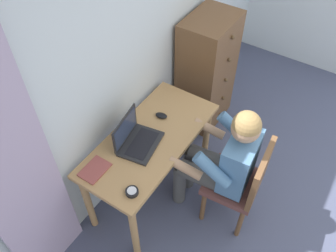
{
  "coord_description": "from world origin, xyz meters",
  "views": [
    {
      "loc": [
        -1.84,
        0.78,
        2.76
      ],
      "look_at": [
        -0.35,
        1.75,
        0.83
      ],
      "focal_mm": 37.28,
      "sensor_mm": 36.0,
      "label": 1
    }
  ],
  "objects_px": {
    "desk": "(151,147)",
    "computer_mouse": "(161,116)",
    "notebook_pad": "(95,170)",
    "person_seated": "(223,158)",
    "chair": "(242,182)",
    "desk_clock": "(132,192)",
    "laptop": "(136,139)",
    "dresser": "(207,72)"
  },
  "relations": [
    {
      "from": "desk",
      "to": "dresser",
      "type": "relative_size",
      "value": 1.02
    },
    {
      "from": "person_seated",
      "to": "desk_clock",
      "type": "relative_size",
      "value": 13.31
    },
    {
      "from": "computer_mouse",
      "to": "person_seated",
      "type": "bearing_deg",
      "value": -106.15
    },
    {
      "from": "desk",
      "to": "laptop",
      "type": "height_order",
      "value": "laptop"
    },
    {
      "from": "person_seated",
      "to": "notebook_pad",
      "type": "distance_m",
      "value": 0.94
    },
    {
      "from": "chair",
      "to": "notebook_pad",
      "type": "xyz_separation_m",
      "value": [
        -0.65,
        0.88,
        0.25
      ]
    },
    {
      "from": "computer_mouse",
      "to": "desk_clock",
      "type": "relative_size",
      "value": 1.11
    },
    {
      "from": "dresser",
      "to": "notebook_pad",
      "type": "distance_m",
      "value": 1.56
    },
    {
      "from": "notebook_pad",
      "to": "desk_clock",
      "type": "bearing_deg",
      "value": -90.67
    },
    {
      "from": "chair",
      "to": "notebook_pad",
      "type": "relative_size",
      "value": 4.19
    },
    {
      "from": "desk",
      "to": "computer_mouse",
      "type": "height_order",
      "value": "computer_mouse"
    },
    {
      "from": "notebook_pad",
      "to": "desk",
      "type": "bearing_deg",
      "value": -18.11
    },
    {
      "from": "computer_mouse",
      "to": "dresser",
      "type": "bearing_deg",
      "value": -7.38
    },
    {
      "from": "chair",
      "to": "person_seated",
      "type": "distance_m",
      "value": 0.26
    },
    {
      "from": "computer_mouse",
      "to": "desk_clock",
      "type": "xyz_separation_m",
      "value": [
        -0.7,
        -0.23,
        -0.0
      ]
    },
    {
      "from": "person_seated",
      "to": "laptop",
      "type": "xyz_separation_m",
      "value": [
        -0.27,
        0.6,
        0.11
      ]
    },
    {
      "from": "desk",
      "to": "person_seated",
      "type": "relative_size",
      "value": 1.01
    },
    {
      "from": "chair",
      "to": "desk_clock",
      "type": "bearing_deg",
      "value": 139.94
    },
    {
      "from": "person_seated",
      "to": "chair",
      "type": "bearing_deg",
      "value": -85.42
    },
    {
      "from": "person_seated",
      "to": "notebook_pad",
      "type": "height_order",
      "value": "person_seated"
    },
    {
      "from": "dresser",
      "to": "person_seated",
      "type": "height_order",
      "value": "person_seated"
    },
    {
      "from": "dresser",
      "to": "computer_mouse",
      "type": "relative_size",
      "value": 11.87
    },
    {
      "from": "desk",
      "to": "notebook_pad",
      "type": "xyz_separation_m",
      "value": [
        -0.46,
        0.15,
        0.12
      ]
    },
    {
      "from": "chair",
      "to": "computer_mouse",
      "type": "bearing_deg",
      "value": 86.53
    },
    {
      "from": "dresser",
      "to": "person_seated",
      "type": "distance_m",
      "value": 1.13
    },
    {
      "from": "chair",
      "to": "computer_mouse",
      "type": "xyz_separation_m",
      "value": [
        0.05,
        0.78,
        0.26
      ]
    },
    {
      "from": "desk",
      "to": "chair",
      "type": "height_order",
      "value": "chair"
    },
    {
      "from": "chair",
      "to": "desk_clock",
      "type": "distance_m",
      "value": 0.89
    },
    {
      "from": "laptop",
      "to": "desk",
      "type": "bearing_deg",
      "value": -29.66
    },
    {
      "from": "dresser",
      "to": "person_seated",
      "type": "xyz_separation_m",
      "value": [
        -0.92,
        -0.64,
        0.08
      ]
    },
    {
      "from": "person_seated",
      "to": "laptop",
      "type": "bearing_deg",
      "value": 114.16
    },
    {
      "from": "desk",
      "to": "computer_mouse",
      "type": "distance_m",
      "value": 0.27
    },
    {
      "from": "dresser",
      "to": "computer_mouse",
      "type": "xyz_separation_m",
      "value": [
        -0.86,
        -0.04,
        0.16
      ]
    },
    {
      "from": "notebook_pad",
      "to": "laptop",
      "type": "bearing_deg",
      "value": -14.61
    },
    {
      "from": "laptop",
      "to": "dresser",
      "type": "bearing_deg",
      "value": 1.68
    },
    {
      "from": "desk",
      "to": "chair",
      "type": "relative_size",
      "value": 1.38
    },
    {
      "from": "dresser",
      "to": "computer_mouse",
      "type": "distance_m",
      "value": 0.88
    },
    {
      "from": "chair",
      "to": "laptop",
      "type": "xyz_separation_m",
      "value": [
        -0.29,
        0.79,
        0.29
      ]
    },
    {
      "from": "desk_clock",
      "to": "desk",
      "type": "bearing_deg",
      "value": 21.14
    },
    {
      "from": "computer_mouse",
      "to": "desk_clock",
      "type": "distance_m",
      "value": 0.74
    },
    {
      "from": "dresser",
      "to": "chair",
      "type": "distance_m",
      "value": 1.23
    },
    {
      "from": "chair",
      "to": "computer_mouse",
      "type": "height_order",
      "value": "chair"
    }
  ]
}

